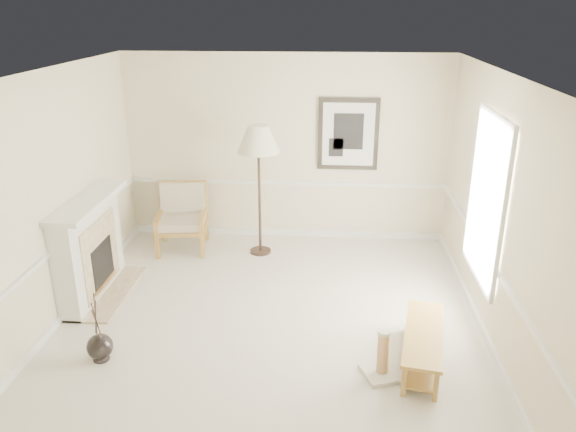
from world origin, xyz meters
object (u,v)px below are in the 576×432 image
(floor_vase, at_px, (100,347))
(bench, at_px, (423,342))
(armchair, at_px, (182,214))
(floor_lamp, at_px, (258,143))
(scratching_post, at_px, (383,361))

(floor_vase, xyz_separation_m, bench, (3.41, 0.20, 0.10))
(armchair, relative_size, floor_lamp, 0.51)
(bench, height_order, scratching_post, scratching_post)
(floor_vase, bearing_deg, scratching_post, -1.02)
(floor_vase, bearing_deg, floor_lamp, 64.49)
(floor_vase, relative_size, armchair, 0.82)
(armchair, distance_m, bench, 4.32)
(armchair, distance_m, floor_lamp, 1.70)
(floor_vase, distance_m, scratching_post, 2.97)
(floor_lamp, distance_m, bench, 3.66)
(floor_vase, xyz_separation_m, armchair, (0.15, 3.01, 0.39))
(bench, bearing_deg, floor_vase, -176.69)
(scratching_post, bearing_deg, floor_vase, 178.98)
(bench, relative_size, scratching_post, 2.57)
(floor_lamp, relative_size, scratching_post, 3.71)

